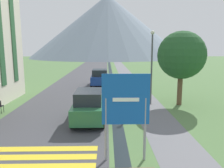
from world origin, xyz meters
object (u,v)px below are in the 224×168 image
Objects in this scene: tree_by_path at (182,55)px; streetlamp at (152,62)px; road_sign at (126,106)px; parked_car_near at (89,106)px; parked_car_far at (100,78)px.

streetlamp is at bearing 173.05° from tree_by_path.
streetlamp is at bearing 72.54° from road_sign.
streetlamp reaches higher than road_sign.
streetlamp reaches higher than parked_car_near.
road_sign is at bearing -107.46° from streetlamp.
streetlamp is (4.29, 3.75, 2.27)m from parked_car_near.
tree_by_path reaches higher than parked_car_near.
tree_by_path is at bearing 28.78° from parked_car_near.
tree_by_path is (6.15, -8.32, 2.73)m from parked_car_far.
parked_car_far is at bearing 95.19° from road_sign.
road_sign is 16.40m from parked_car_far.
parked_car_far is (-1.48, 16.29, -1.18)m from road_sign.
parked_car_far is 0.71× the size of streetlamp.
parked_car_near is at bearing -138.84° from streetlamp.
streetlamp is 1.00× the size of tree_by_path.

